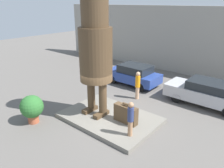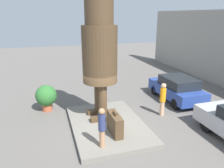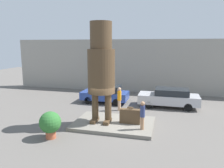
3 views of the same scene
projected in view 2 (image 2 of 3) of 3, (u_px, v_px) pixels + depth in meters
The scene contains 8 objects.
ground_plane at pixel (108, 127), 10.66m from camera, with size 60.00×60.00×0.00m, color #605B56.
pedestal at pixel (108, 125), 10.63m from camera, with size 4.96×3.41×0.21m.
statue_figure at pixel (100, 46), 10.15m from camera, with size 1.67×1.67×6.17m.
giant_suitcase at pixel (115, 124), 9.54m from camera, with size 1.27×0.37×1.06m.
tourist at pixel (102, 126), 8.40m from camera, with size 0.28×0.28×1.66m.
parked_car_blue at pixel (177, 88), 13.75m from camera, with size 4.04×1.87×1.54m.
planter_pot at pixel (46, 96), 12.22m from camera, with size 1.18×1.18×1.50m.
worker_hivis at pixel (163, 98), 11.59m from camera, with size 0.31×0.31×1.82m.
Camera 2 is at (9.16, -2.62, 5.23)m, focal length 35.00 mm.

